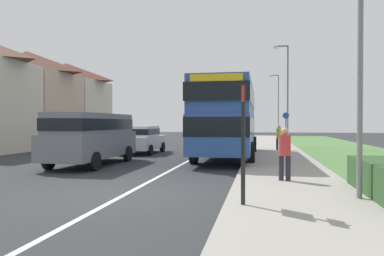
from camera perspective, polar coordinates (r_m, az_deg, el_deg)
The scene contains 14 objects.
ground_plane at distance 9.58m, azimuth -10.22°, elevation -10.09°, with size 120.00×120.00×0.00m, color #2D3033.
lane_marking_centre at distance 17.21m, azimuth -0.66°, elevation -5.19°, with size 0.14×60.00×0.01m, color silver.
pavement_near_side at distance 14.92m, azimuth 13.89°, elevation -5.93°, with size 3.20×68.00×0.12m, color #9E998E.
double_decker_bus at distance 18.71m, azimuth 5.61°, elevation 1.85°, with size 2.80×10.15×3.70m.
parked_van_grey at distance 16.16m, azimuth -15.31°, elevation -0.98°, with size 2.11×5.57×2.19m.
parked_car_white at distance 21.61m, azimuth -7.83°, elevation -1.61°, with size 1.96×4.13×1.61m.
pedestrian_at_stop at distance 11.04m, azimuth 14.25°, elevation -3.54°, with size 0.34×0.34×1.67m.
pedestrian_walking_away at distance 23.13m, azimuth 13.39°, elevation -1.25°, with size 0.34×0.34×1.67m.
bus_stop_sign at distance 7.62m, azimuth 7.98°, elevation -1.23°, with size 0.09×0.52×2.60m.
cycle_route_sign at distance 26.24m, azimuth 14.40°, elevation -0.02°, with size 0.44×0.08×2.52m.
street_lamp_near at distance 9.30m, azimuth 24.14°, elevation 16.56°, with size 1.14×0.20×7.59m.
street_lamp_mid at distance 27.89m, azimuth 14.47°, elevation 5.92°, with size 1.14×0.20×7.48m.
street_lamp_far at distance 45.78m, azimuth 13.18°, elevation 4.02°, with size 1.14×0.20×7.62m.
house_terrace_far_side at distance 30.29m, azimuth -24.33°, elevation 4.15°, with size 6.50×16.94×7.19m.
Camera 1 is at (3.35, -8.79, 1.82)m, focal length 34.24 mm.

